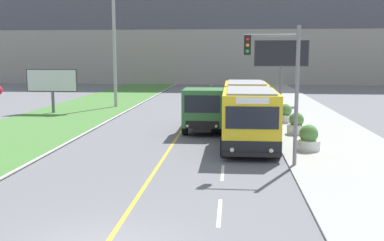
% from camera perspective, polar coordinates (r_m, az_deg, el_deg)
% --- Properties ---
extents(lane_marking_centre, '(2.88, 140.00, 0.01)m').
position_cam_1_polar(lane_marking_centre, '(13.73, -6.54, -11.64)').
color(lane_marking_centre, gold).
rests_on(lane_marking_centre, ground_plane).
extents(apartment_block_background, '(80.00, 8.04, 24.36)m').
position_cam_1_polar(apartment_block_background, '(74.50, 2.75, 14.15)').
color(apartment_block_background, gray).
rests_on(apartment_block_background, ground_plane).
extents(city_bus, '(2.74, 11.80, 3.00)m').
position_cam_1_polar(city_bus, '(25.25, 7.04, 1.12)').
color(city_bus, yellow).
rests_on(city_bus, ground_plane).
extents(dump_truck, '(2.44, 6.55, 2.69)m').
position_cam_1_polar(dump_truck, '(27.18, 1.57, 1.36)').
color(dump_truck, black).
rests_on(dump_truck, ground_plane).
extents(utility_pole_far, '(1.80, 0.28, 11.20)m').
position_cam_1_polar(utility_pole_far, '(40.91, -9.84, 9.62)').
color(utility_pole_far, '#9E9E99').
rests_on(utility_pole_far, ground_plane).
extents(traffic_light_mast, '(2.28, 0.32, 5.87)m').
position_cam_1_polar(traffic_light_mast, '(18.91, 11.27, 5.33)').
color(traffic_light_mast, slate).
rests_on(traffic_light_mast, ground_plane).
extents(billboard_large, '(4.98, 0.24, 5.99)m').
position_cam_1_polar(billboard_large, '(42.75, 11.28, 8.07)').
color(billboard_large, '#59595B').
rests_on(billboard_large, ground_plane).
extents(billboard_small, '(4.15, 0.24, 3.55)m').
position_cam_1_polar(billboard_small, '(37.71, -17.34, 4.73)').
color(billboard_small, '#59595B').
rests_on(billboard_small, ground_plane).
extents(planter_round_near, '(1.13, 1.13, 1.25)m').
position_cam_1_polar(planter_round_near, '(22.52, 14.58, -2.28)').
color(planter_round_near, silver).
rests_on(planter_round_near, sidewalk_right).
extents(planter_round_second, '(1.07, 1.07, 1.26)m').
position_cam_1_polar(planter_round_second, '(26.96, 13.11, -0.49)').
color(planter_round_second, silver).
rests_on(planter_round_second, sidewalk_right).
extents(planter_round_third, '(1.10, 1.10, 1.26)m').
position_cam_1_polar(planter_round_third, '(31.41, 11.75, 0.79)').
color(planter_round_third, silver).
rests_on(planter_round_third, sidewalk_right).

